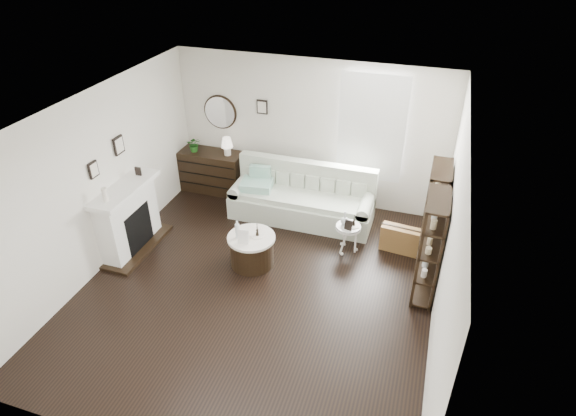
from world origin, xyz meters
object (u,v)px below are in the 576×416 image
(drum_table, at_px, (252,250))
(pedestal_table, at_px, (348,228))
(sofa, at_px, (303,200))
(dresser, at_px, (212,171))

(drum_table, distance_m, pedestal_table, 1.58)
(sofa, height_order, pedestal_table, sofa)
(sofa, height_order, dresser, sofa)
(sofa, bearing_deg, pedestal_table, -38.46)
(dresser, xyz_separation_m, pedestal_table, (2.96, -1.18, 0.04))
(pedestal_table, bearing_deg, dresser, 158.26)
(sofa, xyz_separation_m, dresser, (-1.97, 0.39, 0.08))
(dresser, relative_size, pedestal_table, 2.49)
(dresser, bearing_deg, drum_table, -50.85)
(sofa, bearing_deg, dresser, 168.74)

